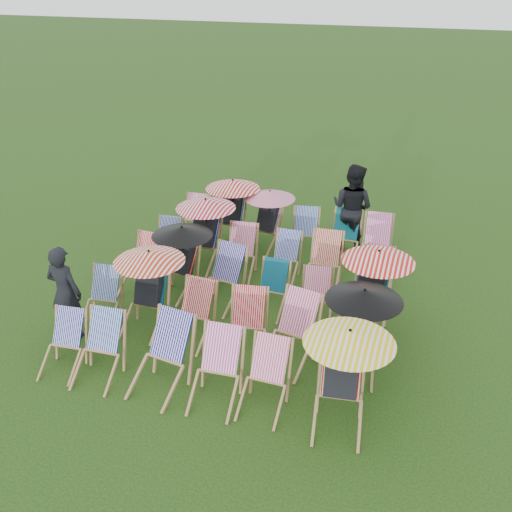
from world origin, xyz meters
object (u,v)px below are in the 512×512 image
(deckchair_5, at_px, (342,378))
(person_rear, at_px, (352,208))
(deckchair_0, at_px, (62,345))
(deckchair_29, at_px, (377,242))
(person_left, at_px, (65,293))

(deckchair_5, height_order, person_rear, person_rear)
(person_rear, bearing_deg, deckchair_5, 117.50)
(deckchair_0, height_order, person_rear, person_rear)
(deckchair_29, xyz_separation_m, person_rear, (-0.60, 0.49, 0.44))
(deckchair_0, distance_m, person_rear, 6.13)
(deckchair_0, height_order, deckchair_5, deckchair_5)
(deckchair_5, height_order, person_left, person_left)
(deckchair_29, distance_m, person_left, 5.80)
(deckchair_5, relative_size, person_rear, 0.75)
(deckchair_29, xyz_separation_m, person_left, (-4.22, -3.97, 0.32))
(deckchair_5, xyz_separation_m, person_rear, (-0.78, 5.03, 0.19))
(deckchair_29, relative_size, person_rear, 0.51)
(person_rear, bearing_deg, deckchair_29, 159.57)
(deckchair_0, bearing_deg, person_rear, 52.92)
(deckchair_5, distance_m, person_rear, 5.09)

